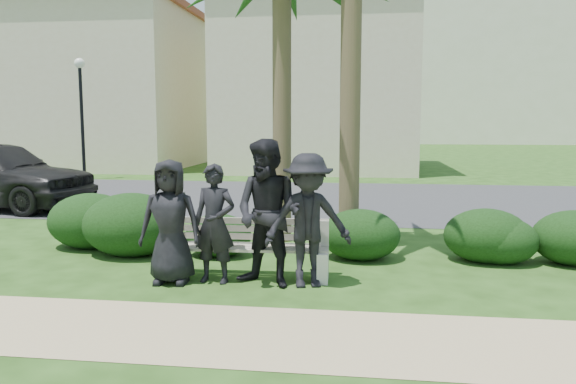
% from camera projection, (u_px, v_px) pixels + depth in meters
% --- Properties ---
extents(ground, '(160.00, 160.00, 0.00)m').
position_uv_depth(ground, '(289.00, 283.00, 7.24)').
color(ground, '#1F3D11').
rests_on(ground, ground).
extents(footpath, '(30.00, 1.60, 0.01)m').
position_uv_depth(footpath, '(265.00, 335.00, 5.47)').
color(footpath, tan).
rests_on(footpath, ground).
extents(asphalt_street, '(160.00, 8.00, 0.01)m').
position_uv_depth(asphalt_street, '(327.00, 199.00, 15.11)').
color(asphalt_street, '#2D2D30').
rests_on(asphalt_street, ground).
extents(stucco_bldg_left, '(10.40, 8.40, 7.30)m').
position_uv_depth(stucco_bldg_left, '(83.00, 87.00, 26.05)').
color(stucco_bldg_left, beige).
rests_on(stucco_bldg_left, ground).
extents(stucco_bldg_right, '(8.40, 8.40, 7.30)m').
position_uv_depth(stucco_bldg_right, '(319.00, 85.00, 24.62)').
color(stucco_bldg_right, beige).
rests_on(stucco_bldg_right, ground).
extents(hotel_tower, '(26.00, 18.00, 37.30)m').
position_uv_depth(hotel_tower, '(492.00, 11.00, 57.85)').
color(hotel_tower, beige).
rests_on(hotel_tower, ground).
extents(street_lamp, '(0.36, 0.36, 4.29)m').
position_uv_depth(street_lamp, '(81.00, 97.00, 19.85)').
color(street_lamp, black).
rests_on(street_lamp, ground).
extents(park_bench, '(2.17, 0.58, 0.75)m').
position_uv_depth(park_bench, '(248.00, 252.00, 7.46)').
color(park_bench, '#B0A793').
rests_on(park_bench, ground).
extents(man_a, '(0.81, 0.55, 1.60)m').
position_uv_depth(man_a, '(170.00, 222.00, 7.16)').
color(man_a, black).
rests_on(man_a, ground).
extents(man_b, '(0.61, 0.45, 1.54)m').
position_uv_depth(man_b, '(215.00, 224.00, 7.19)').
color(man_b, black).
rests_on(man_b, ground).
extents(man_c, '(1.09, 0.97, 1.86)m').
position_uv_depth(man_c, '(268.00, 213.00, 7.01)').
color(man_c, black).
rests_on(man_c, ground).
extents(man_d, '(1.21, 0.87, 1.68)m').
position_uv_depth(man_d, '(308.00, 221.00, 7.00)').
color(man_d, black).
rests_on(man_d, ground).
extents(hedge_a, '(1.42, 1.17, 0.93)m').
position_uv_depth(hedge_a, '(91.00, 219.00, 9.28)').
color(hedge_a, black).
rests_on(hedge_a, ground).
extents(hedge_b, '(1.54, 1.27, 1.00)m').
position_uv_depth(hedge_b, '(132.00, 223.00, 8.75)').
color(hedge_b, black).
rests_on(hedge_b, ground).
extents(hedge_c, '(1.04, 0.86, 0.68)m').
position_uv_depth(hedge_c, '(218.00, 234.00, 8.69)').
color(hedge_c, black).
rests_on(hedge_c, ground).
extents(hedge_d, '(1.20, 0.99, 0.78)m').
position_uv_depth(hedge_d, '(360.00, 233.00, 8.49)').
color(hedge_d, black).
rests_on(hedge_d, ground).
extents(hedge_e, '(1.25, 1.03, 0.82)m').
position_uv_depth(hedge_e, '(486.00, 234.00, 8.34)').
color(hedge_e, black).
rests_on(hedge_e, ground).
extents(hedge_f, '(1.09, 0.90, 0.71)m').
position_uv_depth(hedge_f, '(501.00, 239.00, 8.26)').
color(hedge_f, black).
rests_on(hedge_f, ground).
extents(hedge_extra, '(1.25, 1.03, 0.82)m').
position_uv_depth(hedge_extra, '(576.00, 236.00, 8.18)').
color(hedge_extra, black).
rests_on(hedge_extra, ground).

